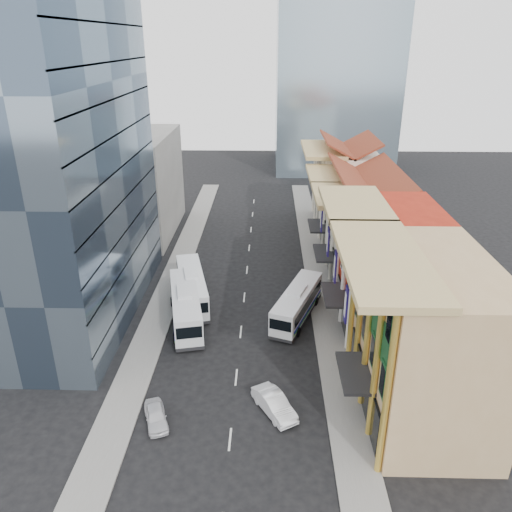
{
  "coord_description": "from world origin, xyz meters",
  "views": [
    {
      "loc": [
        2.52,
        -25.86,
        25.75
      ],
      "look_at": [
        1.27,
        22.52,
        4.68
      ],
      "focal_mm": 35.0,
      "sensor_mm": 36.0,
      "label": 1
    }
  ],
  "objects_px": {
    "office_tower": "(57,167)",
    "sedan_right": "(274,404)",
    "shophouse_tan": "(426,338)",
    "sedan_left": "(156,416)",
    "bus_right": "(297,303)",
    "bus_left_near": "(186,305)",
    "bus_left_far": "(192,286)"
  },
  "relations": [
    {
      "from": "office_tower",
      "to": "sedan_right",
      "type": "xyz_separation_m",
      "value": [
        20.11,
        -15.11,
        -14.26
      ]
    },
    {
      "from": "shophouse_tan",
      "to": "office_tower",
      "type": "relative_size",
      "value": 0.47
    },
    {
      "from": "sedan_left",
      "to": "bus_right",
      "type": "bearing_deg",
      "value": 34.59
    },
    {
      "from": "bus_left_far",
      "to": "sedan_right",
      "type": "bearing_deg",
      "value": -76.72
    },
    {
      "from": "bus_left_near",
      "to": "shophouse_tan",
      "type": "bearing_deg",
      "value": -43.4
    },
    {
      "from": "office_tower",
      "to": "sedan_left",
      "type": "xyz_separation_m",
      "value": [
        11.5,
        -16.5,
        -14.38
      ]
    },
    {
      "from": "office_tower",
      "to": "shophouse_tan",
      "type": "bearing_deg",
      "value": -24.3
    },
    {
      "from": "bus_left_far",
      "to": "sedan_left",
      "type": "relative_size",
      "value": 3.02
    },
    {
      "from": "bus_left_near",
      "to": "sedan_right",
      "type": "distance_m",
      "value": 15.56
    },
    {
      "from": "bus_right",
      "to": "sedan_right",
      "type": "height_order",
      "value": "bus_right"
    },
    {
      "from": "shophouse_tan",
      "to": "bus_right",
      "type": "bearing_deg",
      "value": 123.4
    },
    {
      "from": "bus_left_near",
      "to": "sedan_left",
      "type": "distance_m",
      "value": 14.36
    },
    {
      "from": "office_tower",
      "to": "bus_left_near",
      "type": "relative_size",
      "value": 2.66
    },
    {
      "from": "bus_left_near",
      "to": "office_tower",
      "type": "bearing_deg",
      "value": 157.03
    },
    {
      "from": "shophouse_tan",
      "to": "office_tower",
      "type": "bearing_deg",
      "value": 155.7
    },
    {
      "from": "shophouse_tan",
      "to": "sedan_left",
      "type": "xyz_separation_m",
      "value": [
        -19.5,
        -2.5,
        -5.38
      ]
    },
    {
      "from": "office_tower",
      "to": "sedan_right",
      "type": "distance_m",
      "value": 28.91
    },
    {
      "from": "shophouse_tan",
      "to": "sedan_right",
      "type": "xyz_separation_m",
      "value": [
        -10.89,
        -1.11,
        -5.26
      ]
    },
    {
      "from": "sedan_right",
      "to": "bus_left_near",
      "type": "bearing_deg",
      "value": 93.11
    },
    {
      "from": "bus_left_near",
      "to": "bus_left_far",
      "type": "bearing_deg",
      "value": 77.8
    },
    {
      "from": "bus_right",
      "to": "sedan_left",
      "type": "distance_m",
      "value": 18.94
    },
    {
      "from": "shophouse_tan",
      "to": "sedan_right",
      "type": "distance_m",
      "value": 12.14
    },
    {
      "from": "bus_left_near",
      "to": "bus_right",
      "type": "height_order",
      "value": "bus_left_near"
    },
    {
      "from": "sedan_left",
      "to": "sedan_right",
      "type": "xyz_separation_m",
      "value": [
        8.61,
        1.39,
        0.13
      ]
    },
    {
      "from": "sedan_right",
      "to": "bus_right",
      "type": "bearing_deg",
      "value": 49.74
    },
    {
      "from": "office_tower",
      "to": "bus_left_near",
      "type": "distance_m",
      "value": 17.64
    },
    {
      "from": "sedan_left",
      "to": "sedan_right",
      "type": "height_order",
      "value": "sedan_right"
    },
    {
      "from": "bus_right",
      "to": "sedan_right",
      "type": "relative_size",
      "value": 2.29
    },
    {
      "from": "shophouse_tan",
      "to": "bus_left_near",
      "type": "relative_size",
      "value": 1.24
    },
    {
      "from": "bus_left_near",
      "to": "sedan_left",
      "type": "bearing_deg",
      "value": -102.2
    },
    {
      "from": "bus_left_far",
      "to": "shophouse_tan",
      "type": "bearing_deg",
      "value": -52.83
    },
    {
      "from": "bus_left_far",
      "to": "bus_right",
      "type": "distance_m",
      "value": 11.44
    }
  ]
}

